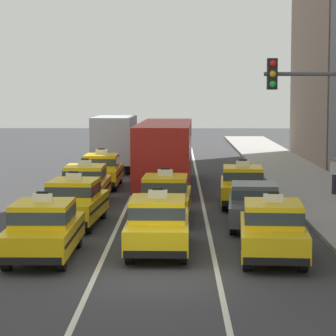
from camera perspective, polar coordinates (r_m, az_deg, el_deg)
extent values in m
plane|color=#353538|center=(20.02, -0.89, -8.16)|extent=(160.00, 160.00, 0.00)
cube|color=silver|center=(39.78, -2.33, -1.22)|extent=(0.14, 80.00, 0.01)
cube|color=silver|center=(39.73, 2.28, -1.23)|extent=(0.14, 80.00, 0.01)
cube|color=#9E9993|center=(35.37, 11.60, -2.08)|extent=(4.00, 90.00, 0.15)
cylinder|color=black|center=(24.22, -10.17, -5.04)|extent=(0.24, 0.64, 0.64)
cylinder|color=black|center=(23.98, -6.69, -5.09)|extent=(0.24, 0.64, 0.64)
cylinder|color=black|center=(21.29, -11.78, -6.56)|extent=(0.24, 0.64, 0.64)
cylinder|color=black|center=(21.02, -7.82, -6.65)|extent=(0.24, 0.64, 0.64)
cube|color=yellow|center=(22.55, -9.09, -4.92)|extent=(1.82, 4.51, 0.70)
cube|color=black|center=(22.54, -9.10, -4.79)|extent=(1.84, 4.15, 0.10)
cube|color=yellow|center=(22.29, -9.19, -3.29)|extent=(1.61, 2.11, 0.64)
cube|color=#2D3842|center=(22.29, -9.19, -3.29)|extent=(1.63, 2.13, 0.35)
cube|color=white|center=(22.22, -9.21, -2.17)|extent=(0.56, 0.12, 0.24)
cube|color=black|center=(22.20, -9.21, -1.79)|extent=(0.32, 0.11, 0.06)
cube|color=black|center=(24.73, -8.18, -4.55)|extent=(1.71, 0.15, 0.20)
cube|color=black|center=(20.47, -10.18, -6.73)|extent=(1.71, 0.15, 0.20)
cylinder|color=black|center=(29.57, -7.68, -3.06)|extent=(0.28, 0.65, 0.64)
cylinder|color=black|center=(29.30, -4.85, -3.10)|extent=(0.28, 0.65, 0.64)
cylinder|color=black|center=(26.62, -9.04, -4.05)|extent=(0.28, 0.65, 0.64)
cylinder|color=black|center=(26.33, -5.90, -4.12)|extent=(0.28, 0.65, 0.64)
cube|color=yellow|center=(27.89, -6.85, -2.85)|extent=(2.06, 4.60, 0.70)
cube|color=black|center=(27.88, -6.85, -2.74)|extent=(2.06, 4.24, 0.10)
cube|color=yellow|center=(27.65, -6.93, -1.52)|extent=(1.72, 2.19, 0.64)
cube|color=#2D3842|center=(27.65, -6.93, -1.52)|extent=(1.74, 2.21, 0.35)
cube|color=white|center=(27.60, -6.94, -0.61)|extent=(0.57, 0.15, 0.24)
cube|color=black|center=(27.59, -6.94, -0.30)|extent=(0.33, 0.13, 0.06)
cube|color=black|center=(30.08, -6.04, -2.70)|extent=(1.72, 0.24, 0.20)
cube|color=black|center=(25.79, -7.79, -4.12)|extent=(1.72, 0.24, 0.20)
cylinder|color=black|center=(34.71, -6.97, -1.75)|extent=(0.24, 0.64, 0.64)
cylinder|color=black|center=(34.53, -4.54, -1.76)|extent=(0.24, 0.64, 0.64)
cylinder|color=black|center=(31.71, -7.73, -2.47)|extent=(0.24, 0.64, 0.64)
cylinder|color=black|center=(31.52, -5.08, -2.49)|extent=(0.24, 0.64, 0.64)
cube|color=yellow|center=(33.06, -6.08, -1.50)|extent=(1.81, 4.50, 0.70)
cube|color=black|center=(33.05, -6.08, -1.41)|extent=(1.83, 4.14, 0.10)
cube|color=yellow|center=(32.84, -6.12, -0.37)|extent=(1.60, 2.10, 0.64)
cube|color=#2D3842|center=(32.84, -6.12, -0.37)|extent=(1.62, 2.12, 0.35)
cube|color=white|center=(32.79, -6.13, 0.39)|extent=(0.56, 0.12, 0.24)
cube|color=black|center=(32.78, -6.13, 0.65)|extent=(0.32, 0.11, 0.06)
cube|color=black|center=(35.27, -5.63, -1.45)|extent=(1.71, 0.14, 0.20)
cube|color=black|center=(30.92, -6.57, -2.47)|extent=(1.71, 0.14, 0.20)
cylinder|color=black|center=(40.34, -5.68, -0.70)|extent=(0.24, 0.64, 0.64)
cylinder|color=black|center=(40.19, -3.59, -0.70)|extent=(0.24, 0.64, 0.64)
cylinder|color=black|center=(37.33, -6.24, -1.22)|extent=(0.24, 0.64, 0.64)
cylinder|color=black|center=(37.16, -3.98, -1.23)|extent=(0.24, 0.64, 0.64)
cube|color=yellow|center=(38.71, -4.87, -0.44)|extent=(1.83, 4.51, 0.70)
cube|color=black|center=(38.70, -4.87, -0.36)|extent=(1.85, 4.15, 0.10)
cube|color=yellow|center=(38.50, -4.90, 0.53)|extent=(1.61, 2.11, 0.64)
cube|color=#2D3842|center=(38.50, -4.90, 0.53)|extent=(1.63, 2.13, 0.35)
cube|color=white|center=(38.46, -4.90, 1.18)|extent=(0.56, 0.12, 0.24)
cube|color=black|center=(38.45, -4.91, 1.41)|extent=(0.32, 0.11, 0.06)
cube|color=black|center=(40.92, -4.54, -0.45)|extent=(1.71, 0.15, 0.20)
cube|color=black|center=(36.56, -5.23, -1.20)|extent=(1.71, 0.15, 0.20)
cylinder|color=black|center=(48.62, -4.78, 0.40)|extent=(0.25, 0.64, 0.64)
cylinder|color=black|center=(48.44, -2.55, 0.39)|extent=(0.25, 0.64, 0.64)
cylinder|color=black|center=(44.77, -5.36, -0.06)|extent=(0.25, 0.64, 0.64)
cylinder|color=black|center=(44.57, -2.94, -0.07)|extent=(0.25, 0.64, 0.64)
cube|color=#194C8C|center=(49.41, -3.56, 1.71)|extent=(2.14, 2.24, 2.10)
cube|color=#2D3842|center=(50.45, -3.45, 2.14)|extent=(1.93, 0.10, 0.76)
cube|color=#B2B7C1|center=(46.13, -3.95, 2.11)|extent=(2.40, 5.24, 2.70)
cylinder|color=black|center=(56.10, -3.74, 1.11)|extent=(0.27, 0.65, 0.64)
cylinder|color=black|center=(55.93, -2.27, 1.11)|extent=(0.27, 0.65, 0.64)
cylinder|color=black|center=(53.30, -4.14, 0.87)|extent=(0.27, 0.65, 0.64)
cylinder|color=black|center=(53.11, -2.60, 0.86)|extent=(0.27, 0.65, 0.64)
cube|color=black|center=(54.58, -3.19, 1.34)|extent=(1.98, 4.39, 0.66)
cube|color=black|center=(54.43, -3.20, 1.99)|extent=(1.66, 1.98, 0.60)
cube|color=#2D3842|center=(54.43, -3.20, 1.99)|extent=(1.68, 2.00, 0.33)
cylinder|color=black|center=(24.68, -2.32, -4.75)|extent=(0.25, 0.64, 0.64)
cylinder|color=black|center=(24.63, 1.12, -4.77)|extent=(0.25, 0.64, 0.64)
cylinder|color=black|center=(21.68, -2.84, -6.22)|extent=(0.25, 0.64, 0.64)
cylinder|color=black|center=(21.62, 1.08, -6.25)|extent=(0.25, 0.64, 0.64)
cube|color=yellow|center=(23.07, -0.73, -4.60)|extent=(1.84, 4.52, 0.70)
cube|color=black|center=(23.06, -0.73, -4.48)|extent=(1.86, 4.16, 0.10)
cube|color=yellow|center=(22.81, -0.75, -3.01)|extent=(1.62, 2.12, 0.64)
cube|color=#2D3842|center=(22.81, -0.75, -3.01)|extent=(1.64, 2.14, 0.35)
cube|color=white|center=(22.75, -0.75, -1.92)|extent=(0.56, 0.13, 0.24)
cube|color=black|center=(22.73, -0.75, -1.54)|extent=(0.32, 0.11, 0.06)
cube|color=black|center=(25.29, -0.55, -4.26)|extent=(1.71, 0.16, 0.20)
cube|color=black|center=(20.95, -0.96, -6.35)|extent=(1.71, 0.16, 0.20)
cylinder|color=black|center=(30.53, -1.41, -2.73)|extent=(0.26, 0.65, 0.64)
cylinder|color=black|center=(30.45, 1.36, -2.75)|extent=(0.26, 0.65, 0.64)
cylinder|color=black|center=(27.51, -1.90, -3.66)|extent=(0.26, 0.65, 0.64)
cylinder|color=black|center=(27.43, 1.18, -3.69)|extent=(0.26, 0.65, 0.64)
cube|color=yellow|center=(28.92, -0.19, -2.50)|extent=(1.96, 4.56, 0.70)
cube|color=black|center=(28.91, -0.19, -2.40)|extent=(1.97, 4.20, 0.10)
cube|color=yellow|center=(28.68, -0.20, -1.22)|extent=(1.68, 2.16, 0.64)
cube|color=#2D3842|center=(28.68, -0.20, -1.22)|extent=(1.70, 2.18, 0.35)
cube|color=white|center=(28.63, -0.20, -0.35)|extent=(0.56, 0.14, 0.24)
cube|color=black|center=(28.62, -0.20, -0.05)|extent=(0.32, 0.12, 0.06)
cube|color=black|center=(31.14, 0.04, -2.38)|extent=(1.71, 0.20, 0.20)
cube|color=black|center=(26.77, -0.44, -3.71)|extent=(1.71, 0.20, 0.20)
cylinder|color=black|center=(42.11, -1.36, -0.40)|extent=(0.26, 0.65, 0.64)
cylinder|color=black|center=(42.03, 1.36, -0.41)|extent=(0.26, 0.65, 0.64)
cylinder|color=black|center=(35.45, -2.06, -1.55)|extent=(0.26, 0.65, 0.64)
cylinder|color=black|center=(35.36, 1.18, -1.57)|extent=(0.26, 0.65, 0.64)
cube|color=#B21E19|center=(38.58, -0.20, 1.20)|extent=(2.79, 11.26, 2.90)
cube|color=#2D3842|center=(38.56, -0.20, 1.57)|extent=(2.80, 10.81, 0.84)
cube|color=black|center=(44.05, 0.11, 3.33)|extent=(2.13, 0.14, 0.36)
cylinder|color=black|center=(23.96, 5.73, -5.10)|extent=(0.29, 0.66, 0.64)
cylinder|color=black|center=(24.02, 9.26, -5.11)|extent=(0.29, 0.66, 0.64)
cylinder|color=black|center=(20.96, 5.83, -6.66)|extent=(0.29, 0.66, 0.64)
cylinder|color=black|center=(21.03, 9.88, -6.67)|extent=(0.29, 0.66, 0.64)
cube|color=yellow|center=(22.41, 7.68, -4.96)|extent=(2.12, 4.62, 0.70)
cube|color=black|center=(22.40, 7.68, -4.83)|extent=(2.11, 4.26, 0.10)
cube|color=yellow|center=(22.15, 7.72, -3.33)|extent=(1.75, 2.21, 0.64)
cube|color=#2D3842|center=(22.15, 7.72, -3.33)|extent=(1.77, 2.23, 0.35)
cube|color=white|center=(22.09, 7.74, -2.20)|extent=(0.57, 0.16, 0.24)
cube|color=black|center=(22.07, 7.74, -1.81)|extent=(0.33, 0.13, 0.06)
cube|color=black|center=(24.63, 7.43, -4.58)|extent=(1.72, 0.26, 0.20)
cube|color=black|center=(20.30, 7.96, -6.80)|extent=(1.72, 0.26, 0.20)
cylinder|color=black|center=(28.81, 4.84, -3.26)|extent=(0.29, 0.66, 0.64)
cylinder|color=black|center=(28.85, 7.71, -3.28)|extent=(0.29, 0.66, 0.64)
cylinder|color=black|center=(26.02, 4.81, -4.23)|extent=(0.29, 0.66, 0.64)
cylinder|color=black|center=(26.05, 8.00, -4.25)|extent=(0.29, 0.66, 0.64)
cube|color=#4C5156|center=(27.37, 6.34, -3.05)|extent=(2.07, 4.42, 0.66)
cube|color=#4C5156|center=(27.18, 6.36, -1.77)|extent=(1.69, 2.01, 0.60)
cube|color=#2D3842|center=(27.18, 6.36, -1.77)|extent=(1.72, 2.03, 0.33)
cylinder|color=black|center=(34.12, 4.18, -1.85)|extent=(0.28, 0.65, 0.64)
cylinder|color=black|center=(34.16, 6.66, -1.87)|extent=(0.28, 0.65, 0.64)
cylinder|color=black|center=(31.09, 4.19, -2.59)|extent=(0.28, 0.65, 0.64)
cylinder|color=black|center=(31.13, 6.91, -2.61)|extent=(0.28, 0.65, 0.64)
cube|color=yellow|center=(32.57, 5.49, -1.60)|extent=(2.05, 4.59, 0.70)
cube|color=black|center=(32.56, 5.49, -1.52)|extent=(2.05, 4.24, 0.10)
cube|color=yellow|center=(32.34, 5.51, -0.46)|extent=(1.71, 2.19, 0.64)
cube|color=#2D3842|center=(32.34, 5.51, -0.46)|extent=(1.74, 2.21, 0.35)
cube|color=white|center=(32.30, 5.51, 0.32)|extent=(0.57, 0.15, 0.24)
cube|color=black|center=(32.28, 5.52, 0.58)|extent=(0.33, 0.13, 0.06)
cube|color=black|center=(34.79, 5.39, -1.55)|extent=(1.72, 0.24, 0.20)
cube|color=black|center=(30.41, 5.59, -2.60)|extent=(1.72, 0.24, 0.20)
cylinder|color=#23232D|center=(35.74, 12.13, -1.18)|extent=(0.24, 0.24, 0.89)
cube|color=silver|center=(35.66, 12.16, -0.02)|extent=(0.36, 0.22, 0.56)
sphere|color=#9E7051|center=(35.62, 12.17, 0.61)|extent=(0.20, 0.20, 0.20)
cylinder|color=#47474C|center=(19.35, 11.21, 6.79)|extent=(2.80, 0.10, 0.10)
cube|color=black|center=(19.17, 7.66, 6.86)|extent=(0.24, 0.24, 0.76)
sphere|color=red|center=(19.05, 7.72, 7.62)|extent=(0.16, 0.16, 0.16)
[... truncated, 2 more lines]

